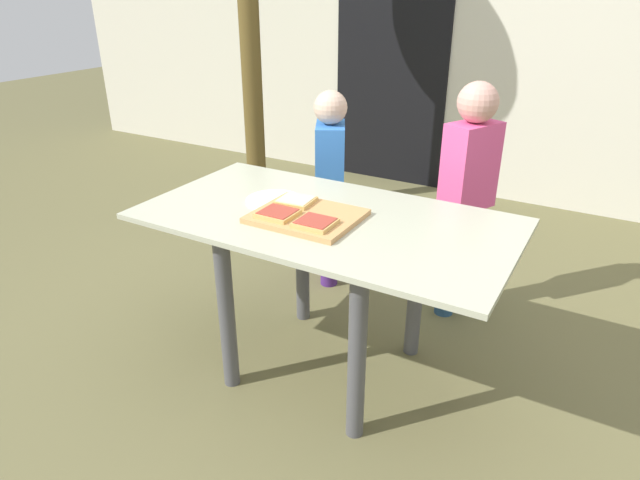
# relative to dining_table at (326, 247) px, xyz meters

# --- Properties ---
(ground_plane) EXTENTS (16.00, 16.00, 0.00)m
(ground_plane) POSITION_rel_dining_table_xyz_m (0.00, 0.00, -0.56)
(ground_plane) COLOR brown
(house_door) EXTENTS (0.90, 0.02, 2.00)m
(house_door) POSITION_rel_dining_table_xyz_m (-0.77, 2.38, 0.44)
(house_door) COLOR black
(house_door) RESTS_ON ground
(dining_table) EXTENTS (1.39, 0.74, 0.69)m
(dining_table) POSITION_rel_dining_table_xyz_m (0.00, 0.00, 0.00)
(dining_table) COLOR #B3B69D
(dining_table) RESTS_ON ground
(cutting_board) EXTENTS (0.37, 0.31, 0.02)m
(cutting_board) POSITION_rel_dining_table_xyz_m (-0.05, -0.06, 0.14)
(cutting_board) COLOR tan
(cutting_board) RESTS_ON dining_table
(pizza_slice_far_left) EXTENTS (0.14, 0.13, 0.02)m
(pizza_slice_far_left) POSITION_rel_dining_table_xyz_m (-0.14, 0.02, 0.15)
(pizza_slice_far_left) COLOR tan
(pizza_slice_far_left) RESTS_ON cutting_board
(pizza_slice_near_left) EXTENTS (0.13, 0.12, 0.02)m
(pizza_slice_near_left) POSITION_rel_dining_table_xyz_m (-0.13, -0.12, 0.15)
(pizza_slice_near_left) COLOR tan
(pizza_slice_near_left) RESTS_ON cutting_board
(pizza_slice_near_right) EXTENTS (0.13, 0.12, 0.02)m
(pizza_slice_near_right) POSITION_rel_dining_table_xyz_m (0.03, -0.13, 0.15)
(pizza_slice_near_right) COLOR tan
(pizza_slice_near_right) RESTS_ON cutting_board
(plate_white_left) EXTENTS (0.22, 0.22, 0.01)m
(plate_white_left) POSITION_rel_dining_table_xyz_m (-0.25, 0.03, 0.13)
(plate_white_left) COLOR white
(plate_white_left) RESTS_ON dining_table
(child_left) EXTENTS (0.24, 0.28, 1.01)m
(child_left) POSITION_rel_dining_table_xyz_m (-0.36, 0.69, 0.01)
(child_left) COLOR #47236E
(child_left) RESTS_ON ground
(child_right) EXTENTS (0.23, 0.28, 1.10)m
(child_right) POSITION_rel_dining_table_xyz_m (0.33, 0.72, 0.08)
(child_right) COLOR navy
(child_right) RESTS_ON ground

